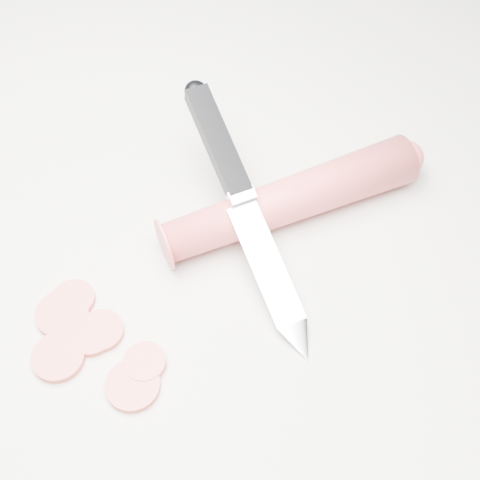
% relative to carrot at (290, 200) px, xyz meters
% --- Properties ---
extents(ground, '(2.40, 2.40, 0.00)m').
position_rel_carrot_xyz_m(ground, '(-0.08, -0.10, -0.02)').
color(ground, beige).
rests_on(ground, ground).
extents(carrot, '(0.17, 0.18, 0.04)m').
position_rel_carrot_xyz_m(carrot, '(0.00, 0.00, 0.00)').
color(carrot, '#D74442').
rests_on(carrot, ground).
extents(carrot_slice_0, '(0.04, 0.04, 0.01)m').
position_rel_carrot_xyz_m(carrot_slice_0, '(-0.11, -0.16, -0.02)').
color(carrot_slice_0, '#D9524D').
rests_on(carrot_slice_0, ground).
extents(carrot_slice_1, '(0.03, 0.03, 0.01)m').
position_rel_carrot_xyz_m(carrot_slice_1, '(-0.09, -0.16, -0.02)').
color(carrot_slice_1, '#D9524D').
rests_on(carrot_slice_1, ground).
extents(carrot_slice_2, '(0.04, 0.04, 0.01)m').
position_rel_carrot_xyz_m(carrot_slice_2, '(-0.04, -0.18, -0.02)').
color(carrot_slice_2, '#D9524D').
rests_on(carrot_slice_2, ground).
extents(carrot_slice_3, '(0.04, 0.04, 0.01)m').
position_rel_carrot_xyz_m(carrot_slice_3, '(-0.10, -0.19, -0.02)').
color(carrot_slice_3, '#D9524D').
rests_on(carrot_slice_3, ground).
extents(carrot_slice_4, '(0.03, 0.03, 0.01)m').
position_rel_carrot_xyz_m(carrot_slice_4, '(-0.04, -0.16, -0.02)').
color(carrot_slice_4, '#D9524D').
rests_on(carrot_slice_4, ground).
extents(carrot_slice_5, '(0.03, 0.03, 0.01)m').
position_rel_carrot_xyz_m(carrot_slice_5, '(-0.11, -0.14, -0.02)').
color(carrot_slice_5, '#D9524D').
rests_on(carrot_slice_5, ground).
extents(carrot_slice_6, '(0.03, 0.03, 0.01)m').
position_rel_carrot_xyz_m(carrot_slice_6, '(-0.08, -0.15, -0.02)').
color(carrot_slice_6, '#D9524D').
rests_on(carrot_slice_6, ground).
extents(kitchen_knife, '(0.18, 0.16, 0.08)m').
position_rel_carrot_xyz_m(kitchen_knife, '(-0.02, -0.04, 0.02)').
color(kitchen_knife, silver).
rests_on(kitchen_knife, ground).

